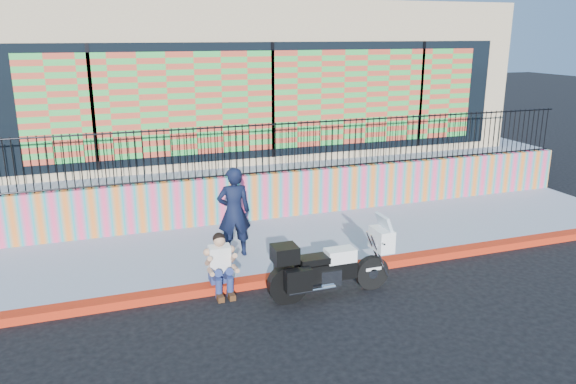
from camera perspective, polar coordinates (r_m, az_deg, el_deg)
name	(u,v)px	position (r m, az deg, el deg)	size (l,w,h in m)	color
ground	(340,273)	(10.97, 5.28, -8.19)	(90.00, 90.00, 0.00)	black
red_curb	(340,269)	(10.94, 5.29, -7.83)	(16.00, 0.30, 0.15)	#AC1F0C
sidewalk	(308,241)	(12.34, 2.09, -4.95)	(16.00, 3.00, 0.15)	#919BAF
mural_wall	(285,194)	(13.57, -0.36, -0.21)	(16.00, 0.20, 1.10)	#FF4376
metal_fence	(284,147)	(13.29, -0.37, 4.56)	(15.80, 0.04, 1.20)	black
elevated_platform	(233,155)	(18.34, -5.60, 3.73)	(16.00, 10.00, 1.25)	#919BAF
storefront_building	(233,73)	(17.76, -5.66, 11.89)	(14.00, 8.06, 4.00)	tan
police_motorcycle	(329,265)	(9.83, 4.16, -7.39)	(2.23, 0.74, 1.39)	black
police_officer	(234,212)	(11.11, -5.52, -2.04)	(0.66, 0.43, 1.81)	black
seated_man	(222,270)	(10.02, -6.76, -7.83)	(0.54, 0.71, 1.06)	navy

